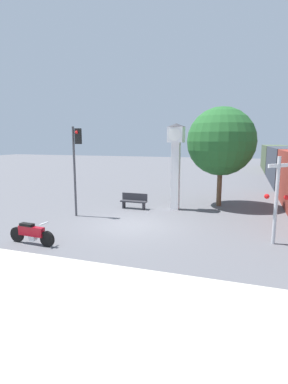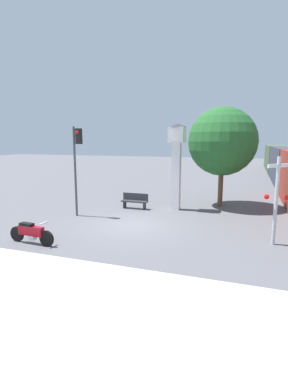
{
  "view_description": "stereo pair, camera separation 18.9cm",
  "coord_description": "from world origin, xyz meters",
  "px_view_note": "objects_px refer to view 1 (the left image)",
  "views": [
    {
      "loc": [
        5.02,
        -13.11,
        4.06
      ],
      "look_at": [
        0.51,
        0.22,
        1.64
      ],
      "focal_mm": 28.0,
      "sensor_mm": 36.0,
      "label": 1
    },
    {
      "loc": [
        5.2,
        -13.05,
        4.06
      ],
      "look_at": [
        0.51,
        0.22,
        1.64
      ],
      "focal_mm": 28.0,
      "sensor_mm": 36.0,
      "label": 2
    }
  ],
  "objects_px": {
    "clock_tower": "(176,154)",
    "street_tree": "(221,142)",
    "bench": "(134,201)",
    "freight_train": "(285,165)",
    "traffic_light": "(76,156)",
    "motorcycle": "(31,233)",
    "railroad_crossing_signal": "(276,197)"
  },
  "relations": [
    {
      "from": "street_tree",
      "to": "bench",
      "type": "relative_size",
      "value": 3.8
    },
    {
      "from": "railroad_crossing_signal",
      "to": "freight_train",
      "type": "bearing_deg",
      "value": 82.77
    },
    {
      "from": "motorcycle",
      "to": "railroad_crossing_signal",
      "type": "distance_m",
      "value": 9.69
    },
    {
      "from": "clock_tower",
      "to": "bench",
      "type": "bearing_deg",
      "value": -165.84
    },
    {
      "from": "freight_train",
      "to": "street_tree",
      "type": "distance_m",
      "value": 14.45
    },
    {
      "from": "railroad_crossing_signal",
      "to": "bench",
      "type": "xyz_separation_m",
      "value": [
        -7.45,
        4.11,
        -1.41
      ]
    },
    {
      "from": "freight_train",
      "to": "traffic_light",
      "type": "bearing_deg",
      "value": -123.48
    },
    {
      "from": "traffic_light",
      "to": "street_tree",
      "type": "height_order",
      "value": "street_tree"
    },
    {
      "from": "freight_train",
      "to": "motorcycle",
      "type": "bearing_deg",
      "value": -116.73
    },
    {
      "from": "railroad_crossing_signal",
      "to": "street_tree",
      "type": "distance_m",
      "value": 7.42
    },
    {
      "from": "clock_tower",
      "to": "bench",
      "type": "relative_size",
      "value": 3.14
    },
    {
      "from": "railroad_crossing_signal",
      "to": "street_tree",
      "type": "bearing_deg",
      "value": 112.12
    },
    {
      "from": "traffic_light",
      "to": "street_tree",
      "type": "xyz_separation_m",
      "value": [
        7.01,
        5.18,
        0.74
      ]
    },
    {
      "from": "freight_train",
      "to": "bench",
      "type": "relative_size",
      "value": 24.49
    },
    {
      "from": "motorcycle",
      "to": "traffic_light",
      "type": "distance_m",
      "value": 5.38
    },
    {
      "from": "clock_tower",
      "to": "street_tree",
      "type": "xyz_separation_m",
      "value": [
        2.39,
        1.88,
        0.7
      ]
    },
    {
      "from": "traffic_light",
      "to": "bench",
      "type": "relative_size",
      "value": 2.99
    },
    {
      "from": "clock_tower",
      "to": "railroad_crossing_signal",
      "type": "height_order",
      "value": "clock_tower"
    },
    {
      "from": "motorcycle",
      "to": "freight_train",
      "type": "bearing_deg",
      "value": 66.5
    },
    {
      "from": "freight_train",
      "to": "traffic_light",
      "type": "height_order",
      "value": "traffic_light"
    },
    {
      "from": "railroad_crossing_signal",
      "to": "street_tree",
      "type": "relative_size",
      "value": 0.57
    },
    {
      "from": "motorcycle",
      "to": "freight_train",
      "type": "relative_size",
      "value": 0.05
    },
    {
      "from": "freight_train",
      "to": "bench",
      "type": "distance_m",
      "value": 18.7
    },
    {
      "from": "freight_train",
      "to": "railroad_crossing_signal",
      "type": "relative_size",
      "value": 11.3
    },
    {
      "from": "motorcycle",
      "to": "freight_train",
      "type": "xyz_separation_m",
      "value": [
        11.59,
        23.0,
        1.25
      ]
    },
    {
      "from": "bench",
      "to": "freight_train",
      "type": "bearing_deg",
      "value": 57.68
    },
    {
      "from": "motorcycle",
      "to": "bench",
      "type": "distance_m",
      "value": 7.41
    },
    {
      "from": "clock_tower",
      "to": "street_tree",
      "type": "height_order",
      "value": "street_tree"
    },
    {
      "from": "bench",
      "to": "railroad_crossing_signal",
      "type": "bearing_deg",
      "value": -28.86
    },
    {
      "from": "freight_train",
      "to": "street_tree",
      "type": "relative_size",
      "value": 6.44
    },
    {
      "from": "freight_train",
      "to": "railroad_crossing_signal",
      "type": "xyz_separation_m",
      "value": [
        -2.52,
        -19.88,
        0.2
      ]
    },
    {
      "from": "motorcycle",
      "to": "railroad_crossing_signal",
      "type": "relative_size",
      "value": 0.61
    }
  ]
}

